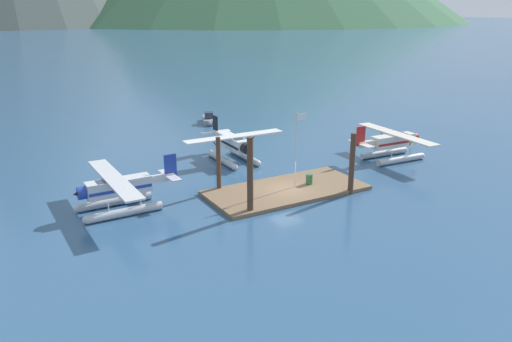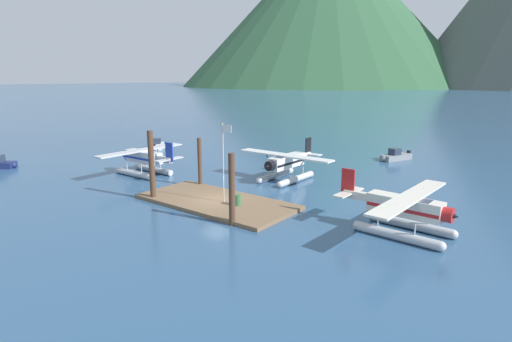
# 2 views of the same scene
# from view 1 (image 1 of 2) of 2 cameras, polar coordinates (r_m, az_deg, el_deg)

# --- Properties ---
(ground_plane) EXTENTS (1200.00, 1200.00, 0.00)m
(ground_plane) POSITION_cam_1_polar(r_m,az_deg,el_deg) (42.29, 3.44, -2.36)
(ground_plane) COLOR #2D5175
(dock_platform) EXTENTS (13.32, 6.24, 0.30)m
(dock_platform) POSITION_cam_1_polar(r_m,az_deg,el_deg) (42.24, 3.44, -2.17)
(dock_platform) COLOR brown
(dock_platform) RESTS_ON ground
(piling_near_left) EXTENTS (0.47, 0.47, 5.90)m
(piling_near_left) POSITION_cam_1_polar(r_m,az_deg,el_deg) (36.87, -0.67, -0.59)
(piling_near_left) COLOR #4C3323
(piling_near_left) RESTS_ON ground
(piling_near_right) EXTENTS (0.45, 0.45, 5.15)m
(piling_near_right) POSITION_cam_1_polar(r_m,az_deg,el_deg) (41.70, 10.80, 0.78)
(piling_near_right) COLOR #4C3323
(piling_near_right) RESTS_ON ground
(piling_far_left) EXTENTS (0.38, 0.38, 4.67)m
(piling_far_left) POSITION_cam_1_polar(r_m,az_deg,el_deg) (41.73, -4.25, 0.73)
(piling_far_left) COLOR #4C3323
(piling_far_left) RESTS_ON ground
(flagpole) EXTENTS (0.95, 0.10, 6.41)m
(flagpole) POSITION_cam_1_polar(r_m,az_deg,el_deg) (41.53, 4.70, 3.40)
(flagpole) COLOR silver
(flagpole) RESTS_ON dock_platform
(fuel_drum) EXTENTS (0.62, 0.62, 0.88)m
(fuel_drum) POSITION_cam_1_polar(r_m,az_deg,el_deg) (43.26, 6.04, -0.91)
(fuel_drum) COLOR #33663D
(fuel_drum) RESTS_ON dock_platform
(seaplane_white_bow_centre) EXTENTS (10.42, 7.98, 3.84)m
(seaplane_white_bow_centre) POSITION_cam_1_polar(r_m,az_deg,el_deg) (50.14, -2.59, 2.85)
(seaplane_white_bow_centre) COLOR #B7BABF
(seaplane_white_bow_centre) RESTS_ON ground
(seaplane_silver_port_fwd) EXTENTS (7.98, 10.42, 3.84)m
(seaplane_silver_port_fwd) POSITION_cam_1_polar(r_m,az_deg,el_deg) (39.21, -15.26, -2.22)
(seaplane_silver_port_fwd) COLOR #B7BABF
(seaplane_silver_port_fwd) RESTS_ON ground
(seaplane_cream_stbd_fwd) EXTENTS (7.98, 10.46, 3.84)m
(seaplane_cream_stbd_fwd) POSITION_cam_1_polar(r_m,az_deg,el_deg) (52.56, 15.25, 2.94)
(seaplane_cream_stbd_fwd) COLOR #B7BABF
(seaplane_cream_stbd_fwd) RESTS_ON ground
(boat_grey_open_north) EXTENTS (2.99, 4.62, 1.50)m
(boat_grey_open_north) POSITION_cam_1_polar(r_m,az_deg,el_deg) (67.46, -5.34, 5.83)
(boat_grey_open_north) COLOR gray
(boat_grey_open_north) RESTS_ON ground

